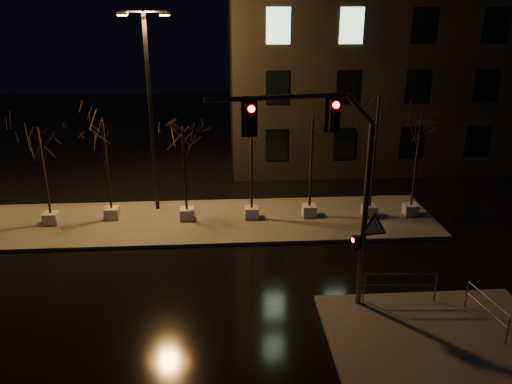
{
  "coord_description": "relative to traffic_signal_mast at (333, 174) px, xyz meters",
  "views": [
    {
      "loc": [
        0.91,
        -16.09,
        9.76
      ],
      "look_at": [
        2.16,
        2.57,
        2.8
      ],
      "focal_mm": 35.0,
      "sensor_mm": 36.0,
      "label": 1
    }
  ],
  "objects": [
    {
      "name": "ground",
      "position": [
        -4.26,
        1.69,
        -4.92
      ],
      "size": [
        90.0,
        90.0,
        0.0
      ],
      "primitive_type": "plane",
      "color": "black",
      "rests_on": "ground"
    },
    {
      "name": "median",
      "position": [
        -4.26,
        7.69,
        -4.85
      ],
      "size": [
        22.0,
        5.0,
        0.15
      ],
      "primitive_type": "cube",
      "color": "#4E4B46",
      "rests_on": "ground"
    },
    {
      "name": "sidewalk_corner",
      "position": [
        3.24,
        -1.81,
        -4.85
      ],
      "size": [
        7.0,
        5.0,
        0.15
      ],
      "primitive_type": "cube",
      "color": "#4E4B46",
      "rests_on": "ground"
    },
    {
      "name": "building",
      "position": [
        9.74,
        19.69,
        2.58
      ],
      "size": [
        25.0,
        12.0,
        15.0
      ],
      "primitive_type": "cube",
      "color": "black",
      "rests_on": "ground"
    },
    {
      "name": "tree_0",
      "position": [
        -11.54,
        7.76,
        -1.18
      ],
      "size": [
        1.8,
        1.8,
        4.73
      ],
      "color": "#B2AEA6",
      "rests_on": "median"
    },
    {
      "name": "tree_1",
      "position": [
        -8.81,
        8.19,
        -1.03
      ],
      "size": [
        1.8,
        1.8,
        4.93
      ],
      "color": "#B2AEA6",
      "rests_on": "median"
    },
    {
      "name": "tree_2",
      "position": [
        -5.19,
        7.84,
        -1.24
      ],
      "size": [
        1.8,
        1.8,
        4.65
      ],
      "color": "#B2AEA6",
      "rests_on": "median"
    },
    {
      "name": "tree_3",
      "position": [
        -2.07,
        7.8,
        -0.28
      ],
      "size": [
        1.8,
        1.8,
        5.93
      ],
      "color": "#B2AEA6",
      "rests_on": "median"
    },
    {
      "name": "tree_4",
      "position": [
        0.75,
        7.86,
        -1.01
      ],
      "size": [
        1.8,
        1.8,
        4.96
      ],
      "color": "#B2AEA6",
      "rests_on": "median"
    },
    {
      "name": "tree_5",
      "position": [
        3.66,
        7.62,
        -0.16
      ],
      "size": [
        1.8,
        1.8,
        6.08
      ],
      "color": "#B2AEA6",
      "rests_on": "median"
    },
    {
      "name": "tree_6",
      "position": [
        5.74,
        7.66,
        -0.94
      ],
      "size": [
        1.8,
        1.8,
        5.05
      ],
      "color": "#B2AEA6",
      "rests_on": "median"
    },
    {
      "name": "traffic_signal_mast",
      "position": [
        0.0,
        0.0,
        0.0
      ],
      "size": [
        5.9,
        0.98,
        7.27
      ],
      "rotation": [
        0.0,
        0.0,
        0.16
      ],
      "color": "#515458",
      "rests_on": "sidewalk_corner"
    },
    {
      "name": "streetlight_main",
      "position": [
        -6.77,
        9.32,
        0.7
      ],
      "size": [
        2.37,
        0.49,
        9.48
      ],
      "rotation": [
        0.0,
        0.0,
        -0.1
      ],
      "color": "black",
      "rests_on": "median"
    },
    {
      "name": "guard_rail_a",
      "position": [
        2.59,
        0.19,
        -4.06
      ],
      "size": [
        2.52,
        0.24,
        1.09
      ],
      "rotation": [
        0.0,
        0.0,
        -0.07
      ],
      "color": "#515458",
      "rests_on": "sidewalk_corner"
    },
    {
      "name": "guard_rail_b",
      "position": [
        4.89,
        -1.34,
        -4.13
      ],
      "size": [
        0.36,
        2.09,
        1.0
      ],
      "rotation": [
        0.0,
        0.0,
        1.72
      ],
      "color": "#515458",
      "rests_on": "sidewalk_corner"
    }
  ]
}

